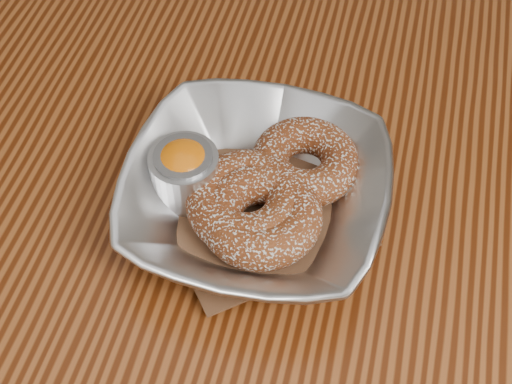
% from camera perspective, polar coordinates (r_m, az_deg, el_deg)
% --- Properties ---
extents(table, '(1.20, 0.80, 0.75)m').
position_cam_1_polar(table, '(0.65, 8.41, -9.61)').
color(table, brown).
rests_on(table, ground_plane).
extents(serving_bowl, '(0.20, 0.20, 0.05)m').
position_cam_1_polar(serving_bowl, '(0.55, 0.00, -0.31)').
color(serving_bowl, silver).
rests_on(serving_bowl, table).
extents(parchment, '(0.20, 0.20, 0.00)m').
position_cam_1_polar(parchment, '(0.57, 0.00, -1.29)').
color(parchment, brown).
rests_on(parchment, table).
extents(donut_back, '(0.11, 0.11, 0.03)m').
position_cam_1_polar(donut_back, '(0.58, 3.94, 2.48)').
color(donut_back, brown).
rests_on(donut_back, parchment).
extents(donut_front, '(0.10, 0.10, 0.03)m').
position_cam_1_polar(donut_front, '(0.54, 0.37, -1.87)').
color(donut_front, brown).
rests_on(donut_front, parchment).
extents(donut_extra, '(0.12, 0.12, 0.03)m').
position_cam_1_polar(donut_extra, '(0.55, -0.71, -0.77)').
color(donut_extra, brown).
rests_on(donut_extra, parchment).
extents(ramekin, '(0.05, 0.05, 0.05)m').
position_cam_1_polar(ramekin, '(0.56, -5.72, 1.66)').
color(ramekin, silver).
rests_on(ramekin, table).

